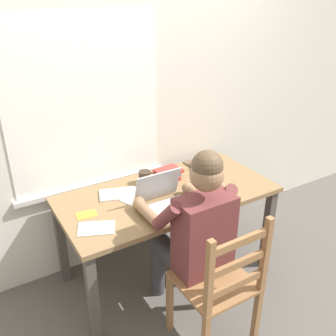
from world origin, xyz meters
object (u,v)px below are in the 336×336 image
object	(u,v)px
seated_person	(193,230)
book_stack_main	(206,166)
coffee_mug_white	(208,176)
landscape_photo_print	(87,214)
desk	(167,203)
coffee_mug_dark	(145,177)
wooden_chair	(220,286)
book_stack_side	(168,174)
computer_mouse	(202,196)
laptop	(164,200)

from	to	relation	value
seated_person	book_stack_main	bearing A→B (deg)	48.17
coffee_mug_white	landscape_photo_print	xyz separation A→B (m)	(-0.93, 0.04, -0.05)
desk	coffee_mug_dark	bearing A→B (deg)	109.18
book_stack_main	wooden_chair	bearing A→B (deg)	-121.33
seated_person	coffee_mug_white	size ratio (longest dim) A/B	11.23
desk	landscape_photo_print	distance (m)	0.60
seated_person	wooden_chair	size ratio (longest dim) A/B	1.32
book_stack_side	landscape_photo_print	size ratio (longest dim) A/B	1.67
seated_person	wooden_chair	world-z (taller)	seated_person
coffee_mug_white	landscape_photo_print	size ratio (longest dim) A/B	0.86
coffee_mug_dark	book_stack_side	size ratio (longest dim) A/B	0.58
desk	computer_mouse	world-z (taller)	computer_mouse
laptop	coffee_mug_dark	distance (m)	0.36
desk	computer_mouse	size ratio (longest dim) A/B	15.28
computer_mouse	coffee_mug_dark	world-z (taller)	coffee_mug_dark
book_stack_main	book_stack_side	size ratio (longest dim) A/B	0.89
coffee_mug_white	laptop	bearing A→B (deg)	-163.62
coffee_mug_white	book_stack_side	world-z (taller)	coffee_mug_white
coffee_mug_dark	book_stack_side	world-z (taller)	coffee_mug_dark
wooden_chair	laptop	world-z (taller)	wooden_chair
book_stack_main	landscape_photo_print	world-z (taller)	book_stack_main
coffee_mug_white	landscape_photo_print	distance (m)	0.93
coffee_mug_white	book_stack_side	distance (m)	0.30
book_stack_side	landscape_photo_print	world-z (taller)	book_stack_side
computer_mouse	wooden_chair	bearing A→B (deg)	-114.72
wooden_chair	coffee_mug_dark	xyz separation A→B (m)	(0.01, 0.93, 0.29)
wooden_chair	book_stack_side	distance (m)	0.97
coffee_mug_dark	landscape_photo_print	xyz separation A→B (m)	(-0.52, -0.18, -0.05)
laptop	desk	bearing A→B (deg)	53.17
desk	wooden_chair	bearing A→B (deg)	-96.53
wooden_chair	computer_mouse	xyz separation A→B (m)	(0.25, 0.54, 0.26)
landscape_photo_print	desk	bearing A→B (deg)	5.99
wooden_chair	laptop	bearing A→B (deg)	93.38
desk	coffee_mug_white	world-z (taller)	coffee_mug_white
laptop	coffee_mug_dark	xyz separation A→B (m)	(0.05, 0.36, -0.00)
wooden_chair	coffee_mug_white	xyz separation A→B (m)	(0.42, 0.71, 0.30)
coffee_mug_dark	book_stack_main	xyz separation A→B (m)	(0.52, -0.05, -0.02)
computer_mouse	book_stack_main	bearing A→B (deg)	49.98
desk	laptop	size ratio (longest dim) A/B	4.63
wooden_chair	coffee_mug_white	world-z (taller)	wooden_chair
landscape_photo_print	coffee_mug_dark	bearing A→B (deg)	27.22
seated_person	book_stack_main	size ratio (longest dim) A/B	6.49
wooden_chair	computer_mouse	world-z (taller)	wooden_chair
desk	coffee_mug_white	distance (m)	0.36
book_stack_main	landscape_photo_print	distance (m)	1.05
coffee_mug_dark	coffee_mug_white	bearing A→B (deg)	-29.31
desk	coffee_mug_dark	world-z (taller)	coffee_mug_dark
wooden_chair	coffee_mug_dark	distance (m)	0.98
coffee_mug_dark	wooden_chair	bearing A→B (deg)	-90.79
laptop	landscape_photo_print	world-z (taller)	laptop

